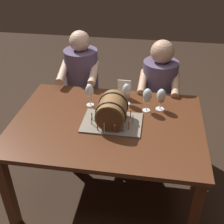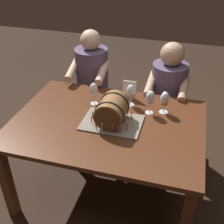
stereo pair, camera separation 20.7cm
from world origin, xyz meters
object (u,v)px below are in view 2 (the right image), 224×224
object	(u,v)px
dining_table	(107,132)
person_seated_right	(166,105)
barrel_cake	(112,112)
person_seated_left	(93,93)
wine_glass_rose	(131,92)
wine_glass_amber	(165,99)
wine_glass_white	(150,98)
menu_card	(130,90)
wine_glass_empty	(94,90)

from	to	relation	value
dining_table	person_seated_right	distance (m)	0.83
barrel_cake	person_seated_right	size ratio (longest dim) A/B	0.39
person_seated_left	wine_glass_rose	bearing A→B (deg)	-42.35
wine_glass_amber	wine_glass_white	bearing A→B (deg)	-159.94
wine_glass_white	menu_card	distance (m)	0.28
barrel_cake	person_seated_left	xyz separation A→B (m)	(-0.41, 0.73, -0.30)
dining_table	wine_glass_amber	world-z (taller)	wine_glass_amber
wine_glass_white	person_seated_left	size ratio (longest dim) A/B	0.17
menu_card	wine_glass_empty	bearing A→B (deg)	-145.45
person_seated_right	wine_glass_rose	bearing A→B (deg)	-120.78
barrel_cake	wine_glass_amber	xyz separation A→B (m)	(0.35, 0.25, 0.02)
wine_glass_empty	menu_card	world-z (taller)	wine_glass_empty
barrel_cake	wine_glass_white	distance (m)	0.32
person_seated_left	barrel_cake	bearing A→B (deg)	-60.64
person_seated_left	person_seated_right	bearing A→B (deg)	-0.00
barrel_cake	menu_card	size ratio (longest dim) A/B	2.74
wine_glass_rose	wine_glass_empty	size ratio (longest dim) A/B	0.96
wine_glass_amber	menu_card	size ratio (longest dim) A/B	1.13
wine_glass_white	wine_glass_empty	xyz separation A→B (m)	(-0.46, 0.01, -0.00)
wine_glass_rose	wine_glass_amber	size ratio (longest dim) A/B	1.01
wine_glass_white	person_seated_left	xyz separation A→B (m)	(-0.65, 0.52, -0.33)
wine_glass_amber	menu_card	bearing A→B (deg)	154.90
wine_glass_white	person_seated_right	bearing A→B (deg)	79.84
wine_glass_empty	wine_glass_amber	bearing A→B (deg)	2.66
dining_table	person_seated_left	bearing A→B (deg)	117.23
wine_glass_rose	wine_glass_empty	world-z (taller)	wine_glass_empty
barrel_cake	menu_card	world-z (taller)	barrel_cake
wine_glass_empty	menu_card	bearing A→B (deg)	33.61
wine_glass_white	person_seated_right	size ratio (longest dim) A/B	0.17
wine_glass_white	wine_glass_rose	bearing A→B (deg)	155.20
wine_glass_rose	person_seated_left	world-z (taller)	person_seated_left
wine_glass_white	person_seated_left	world-z (taller)	person_seated_left
person_seated_left	person_seated_right	size ratio (longest dim) A/B	1.04
wine_glass_empty	person_seated_left	world-z (taller)	person_seated_left
dining_table	person_seated_right	bearing A→B (deg)	62.76
dining_table	barrel_cake	bearing A→B (deg)	-11.55
wine_glass_rose	person_seated_left	size ratio (longest dim) A/B	0.16
barrel_cake	wine_glass_amber	bearing A→B (deg)	36.06
wine_glass_empty	person_seated_right	xyz separation A→B (m)	(0.55, 0.51, -0.35)
dining_table	wine_glass_white	size ratio (longest dim) A/B	7.28
wine_glass_empty	person_seated_right	size ratio (longest dim) A/B	0.17
wine_glass_white	menu_card	xyz separation A→B (m)	(-0.20, 0.18, -0.05)
wine_glass_rose	wine_glass_empty	xyz separation A→B (m)	(-0.29, -0.07, 0.01)
person_seated_left	wine_glass_empty	bearing A→B (deg)	-68.79
barrel_cake	person_seated_left	bearing A→B (deg)	119.36
menu_card	person_seated_right	size ratio (longest dim) A/B	0.14
wine_glass_empty	person_seated_left	distance (m)	0.64
wine_glass_amber	person_seated_right	distance (m)	0.59
wine_glass_rose	wine_glass_amber	world-z (taller)	wine_glass_rose
wine_glass_rose	wine_glass_amber	distance (m)	0.28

